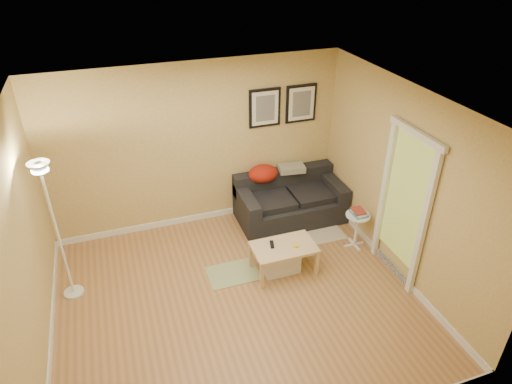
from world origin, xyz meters
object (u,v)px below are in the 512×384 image
storage_bin (280,260)px  book_stack (359,212)px  coffee_table (283,259)px  side_table (356,230)px  sofa (291,199)px  floor_lamp (59,237)px

storage_bin → book_stack: 1.36m
coffee_table → side_table: bearing=2.1°
coffee_table → side_table: (1.24, 0.19, 0.06)m
side_table → sofa: bearing=122.9°
floor_lamp → side_table: bearing=-4.2°
storage_bin → side_table: size_ratio=0.93×
book_stack → floor_lamp: (-4.03, 0.29, 0.33)m
sofa → floor_lamp: (-3.38, -0.70, 0.54)m
storage_bin → side_table: 1.29m
book_stack → coffee_table: bearing=-166.8°
coffee_table → storage_bin: 0.08m
floor_lamp → book_stack: bearing=-4.1°
sofa → floor_lamp: 3.49m
book_stack → floor_lamp: bearing=-180.0°
side_table → book_stack: book_stack is taller
coffee_table → sofa: bearing=56.4°
sofa → floor_lamp: size_ratio=0.88×
book_stack → floor_lamp: 4.05m
side_table → floor_lamp: (-4.02, 0.29, 0.64)m
coffee_table → storage_bin: (-0.03, 0.05, -0.06)m
sofa → side_table: bearing=-57.1°
storage_bin → floor_lamp: (-2.75, 0.44, 0.76)m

